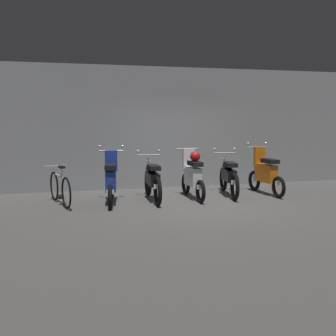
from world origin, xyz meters
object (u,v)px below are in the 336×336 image
motorbike_slot_0 (111,180)px  motorbike_slot_2 (192,175)px  motorbike_slot_1 (152,179)px  motorbike_slot_4 (265,173)px  bicycle (60,188)px  motorbike_slot_3 (229,176)px

motorbike_slot_0 → motorbike_slot_2: (1.96, 0.12, 0.04)m
motorbike_slot_1 → motorbike_slot_4: size_ratio=1.16×
motorbike_slot_4 → bicycle: 5.03m
motorbike_slot_1 → motorbike_slot_4: motorbike_slot_4 is taller
motorbike_slot_1 → motorbike_slot_4: (2.94, 0.08, 0.04)m
motorbike_slot_0 → motorbike_slot_3: 2.96m
motorbike_slot_0 → motorbike_slot_3: (2.94, 0.26, -0.04)m
motorbike_slot_0 → motorbike_slot_1: 0.99m
motorbike_slot_2 → motorbike_slot_3: bearing=7.9°
motorbike_slot_2 → motorbike_slot_3: motorbike_slot_2 is taller
motorbike_slot_4 → bicycle: (-5.03, -0.04, -0.17)m
motorbike_slot_0 → bicycle: size_ratio=0.99×
motorbike_slot_1 → motorbike_slot_2: bearing=-0.4°
motorbike_slot_3 → bicycle: motorbike_slot_3 is taller
motorbike_slot_0 → motorbike_slot_3: size_ratio=0.87×
motorbike_slot_1 → bicycle: bearing=178.8°
motorbike_slot_0 → motorbike_slot_4: same height
motorbike_slot_2 → motorbike_slot_4: 1.96m
motorbike_slot_2 → motorbike_slot_4: size_ratio=1.00×
motorbike_slot_1 → motorbike_slot_4: bearing=1.6°
motorbike_slot_0 → motorbike_slot_4: (3.92, 0.21, 0.00)m
motorbike_slot_2 → bicycle: 3.07m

